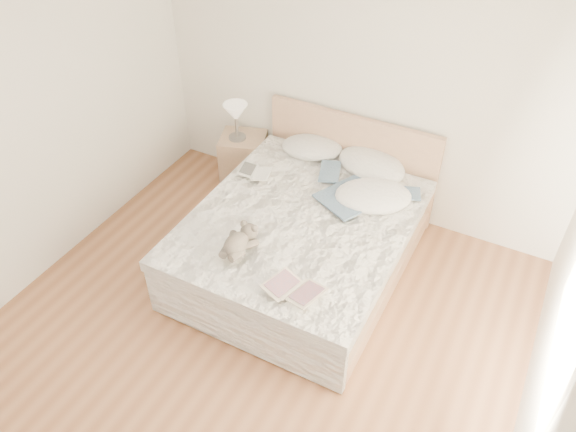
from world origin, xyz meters
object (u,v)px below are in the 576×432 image
object	(u,v)px
photo_book	(255,172)
teddy_bear	(237,250)
table_lamp	(236,114)
childrens_book	(294,290)
bed	(305,237)
nightstand	(244,160)

from	to	relation	value
photo_book	teddy_bear	world-z (taller)	teddy_bear
table_lamp	childrens_book	size ratio (longest dim) A/B	0.95
childrens_book	bed	bearing A→B (deg)	127.61
bed	nightstand	distance (m)	1.37
nightstand	table_lamp	xyz separation A→B (m)	(-0.04, -0.04, 0.55)
table_lamp	teddy_bear	world-z (taller)	table_lamp
nightstand	photo_book	size ratio (longest dim) A/B	1.83
bed	table_lamp	xyz separation A→B (m)	(-1.14, 0.77, 0.53)
table_lamp	teddy_bear	xyz separation A→B (m)	(0.91, -1.47, -0.18)
teddy_bear	nightstand	bearing A→B (deg)	121.24
photo_book	teddy_bear	size ratio (longest dim) A/B	0.96
photo_book	childrens_book	distance (m)	1.47
photo_book	nightstand	bearing A→B (deg)	117.81
bed	childrens_book	bearing A→B (deg)	-68.70
nightstand	teddy_bear	world-z (taller)	teddy_bear
bed	photo_book	distance (m)	0.76
childrens_book	teddy_bear	size ratio (longest dim) A/B	1.25
teddy_bear	childrens_book	bearing A→B (deg)	-12.95
photo_book	childrens_book	xyz separation A→B (m)	(0.97, -1.11, 0.00)
teddy_bear	table_lamp	bearing A→B (deg)	122.97
teddy_bear	bed	bearing A→B (deg)	72.91
bed	nightstand	world-z (taller)	bed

